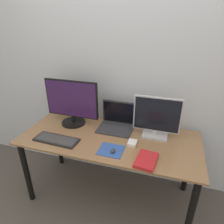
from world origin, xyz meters
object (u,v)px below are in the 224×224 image
(monitor_left, at_px, (72,103))
(monitor_right, at_px, (157,118))
(mouse, at_px, (113,151))
(book, at_px, (146,160))
(keyboard, at_px, (56,140))
(laptop, at_px, (117,122))
(power_brick, at_px, (132,143))

(monitor_left, relative_size, monitor_right, 1.32)
(mouse, bearing_deg, monitor_right, 50.07)
(book, bearing_deg, keyboard, 176.25)
(laptop, bearing_deg, monitor_right, -7.17)
(monitor_left, height_order, keyboard, monitor_left)
(keyboard, xyz_separation_m, mouse, (0.55, -0.02, 0.01))
(power_brick, bearing_deg, book, -51.79)
(monitor_left, bearing_deg, laptop, 6.14)
(power_brick, bearing_deg, monitor_left, 163.29)
(monitor_right, height_order, power_brick, monitor_right)
(keyboard, xyz_separation_m, book, (0.84, -0.06, 0.01))
(monitor_right, distance_m, power_brick, 0.33)
(monitor_left, height_order, laptop, monitor_left)
(mouse, relative_size, power_brick, 0.60)
(book, xyz_separation_m, power_brick, (-0.15, 0.20, 0.00))
(keyboard, height_order, book, book)
(monitor_right, xyz_separation_m, keyboard, (-0.86, -0.35, -0.19))
(monitor_left, xyz_separation_m, book, (0.84, -0.40, -0.22))
(monitor_left, relative_size, keyboard, 1.33)
(keyboard, relative_size, book, 1.76)
(monitor_right, bearing_deg, keyboard, -158.06)
(book, bearing_deg, mouse, 173.14)
(monitor_right, bearing_deg, mouse, -129.93)
(mouse, bearing_deg, book, -6.86)
(laptop, height_order, mouse, laptop)
(laptop, xyz_separation_m, mouse, (0.09, -0.42, -0.04))
(laptop, bearing_deg, mouse, -77.96)
(monitor_right, height_order, keyboard, monitor_right)
(monitor_left, xyz_separation_m, laptop, (0.47, 0.05, -0.17))
(monitor_left, height_order, monitor_right, monitor_left)
(monitor_right, xyz_separation_m, mouse, (-0.31, -0.37, -0.18))
(mouse, height_order, book, mouse)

